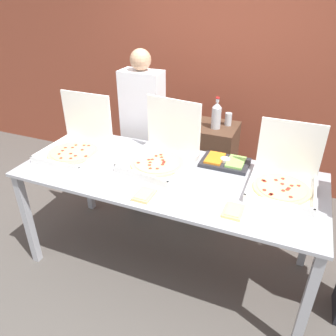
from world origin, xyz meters
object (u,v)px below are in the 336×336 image
Objects in this scene: paper_plate_front_center at (233,212)px; person_guest_cap at (143,133)px; pizza_box_far_left at (161,154)px; soda_bottle at (216,115)px; soda_can_silver at (228,119)px; pizza_box_far_right at (284,179)px; paper_plate_front_right at (144,195)px; pizza_box_near_right at (77,144)px; soda_can_colored at (187,119)px; veggie_tray at (225,162)px.

person_guest_cap is at bearing 138.27° from paper_plate_front_center.
pizza_box_far_left is 1.89× the size of soda_bottle.
pizza_box_far_right is at bearing -54.66° from soda_can_silver.
person_guest_cap is at bearing -168.70° from soda_bottle.
soda_bottle is (-0.69, 0.73, 0.12)m from pizza_box_far_right.
soda_bottle reaches higher than paper_plate_front_center.
pizza_box_far_left is at bearing 100.09° from paper_plate_front_right.
pizza_box_far_left reaches higher than paper_plate_front_center.
soda_can_colored is (0.71, 0.79, 0.05)m from pizza_box_near_right.
person_guest_cap is at bearing -161.96° from soda_can_silver.
veggie_tray is 0.22× the size of person_guest_cap.
soda_can_silver is at bearing 52.27° from soda_bottle.
paper_plate_front_center is 1.25m from soda_bottle.
soda_bottle is (-0.23, 0.54, 0.18)m from veggie_tray.
pizza_box_far_right is at bearing 59.16° from paper_plate_front_center.
soda_bottle is (-0.44, 1.16, 0.19)m from paper_plate_front_center.
soda_can_silver is 0.40m from soda_can_colored.
soda_bottle is at bearing -168.70° from person_guest_cap.
pizza_box_near_right reaches higher than pizza_box_far_right.
person_guest_cap reaches higher than pizza_box_near_right.
person_guest_cap is at bearing 116.77° from paper_plate_front_right.
pizza_box_far_right is 1.78× the size of paper_plate_front_center.
soda_can_colored reaches higher than paper_plate_front_right.
paper_plate_front_center is (0.69, -0.44, -0.07)m from pizza_box_far_left.
soda_can_colored is at bearing -166.08° from person_guest_cap.
pizza_box_far_left reaches higher than paper_plate_front_right.
pizza_box_far_right is at bearing 3.08° from pizza_box_near_right.
pizza_box_near_right is 0.75m from person_guest_cap.
paper_plate_front_right is at bearing -120.51° from veggie_tray.
pizza_box_far_right is 0.50m from paper_plate_front_center.
pizza_box_near_right reaches higher than soda_bottle.
pizza_box_near_right is at bearing -176.58° from pizza_box_far_right.
soda_can_silver is (-0.35, 1.28, 0.12)m from paper_plate_front_center.
soda_can_silver is (0.25, 1.33, 0.12)m from paper_plate_front_right.
pizza_box_far_right is 1.23× the size of veggie_tray.
paper_plate_front_right is 1.24m from soda_bottle.
pizza_box_near_right is 1.32× the size of veggie_tray.
soda_can_silver reaches higher than paper_plate_front_right.
soda_bottle is at bearing 39.80° from pizza_box_near_right.
pizza_box_far_left is at bearing -87.66° from soda_can_colored.
soda_can_colored is at bearing -172.81° from soda_bottle.
soda_can_colored is (-0.97, 0.70, 0.06)m from pizza_box_far_right.
soda_can_colored is (-0.37, -0.15, 0.00)m from soda_can_silver.
pizza_box_far_right is 3.74× the size of soda_can_colored.
paper_plate_front_right is (0.09, -0.49, -0.07)m from pizza_box_far_left.
pizza_box_far_right is 0.94m from pizza_box_far_left.
paper_plate_front_center is 2.10× the size of soda_can_colored.
soda_bottle reaches higher than soda_can_silver.
veggie_tray is 1.02m from person_guest_cap.
pizza_box_far_right is 1.52m from person_guest_cap.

